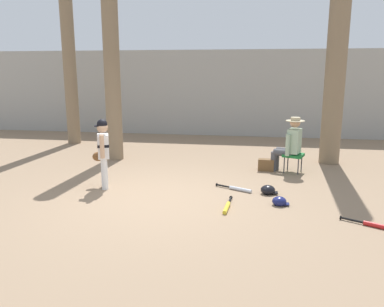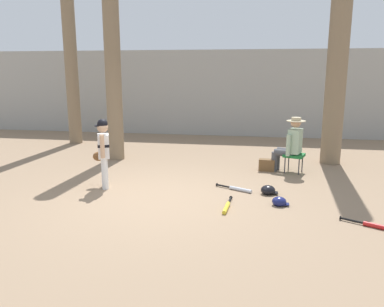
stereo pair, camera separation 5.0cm
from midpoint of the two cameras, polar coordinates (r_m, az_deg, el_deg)
The scene contains 14 objects.
ground_plane at distance 6.72m, azimuth -4.51°, elevation -6.75°, with size 60.00×60.00×0.00m, color #897056.
concrete_back_wall at distance 13.21m, azimuth 2.84°, elevation 8.87°, with size 18.00×0.36×2.82m, color #9E9E99.
tree_near_player at distance 9.62m, azimuth -11.43°, elevation 13.05°, with size 0.52×0.52×5.22m.
tree_behind_spectator at distance 9.61m, azimuth 20.93°, elevation 14.80°, with size 0.62×0.62×6.08m.
young_ballplayer at distance 7.36m, azimuth -12.75°, elevation 0.66°, with size 0.46×0.55×1.31m.
folding_stool at distance 8.63m, azimuth 14.95°, elevation -0.36°, with size 0.51×0.51×0.41m.
seated_spectator at distance 8.59m, azimuth 14.41°, elevation 1.51°, with size 0.68×0.54×1.20m.
handbag_beside_stool at distance 8.68m, azimuth 11.10°, elevation -1.68°, with size 0.34×0.18×0.26m, color brown.
tree_far_left at distance 12.17m, azimuth -17.49°, elevation 16.24°, with size 0.51×0.51×6.79m.
bat_yellow_trainer at distance 6.30m, azimuth 5.37°, elevation -7.79°, with size 0.11×0.76×0.07m.
bat_red_barrel at distance 6.12m, azimuth 25.75°, elevation -9.61°, with size 0.75×0.44×0.07m.
bat_aluminum_silver at distance 7.22m, azimuth 6.94°, elevation -5.19°, with size 0.69×0.39×0.07m.
batting_helmet_black at distance 7.09m, azimuth 11.34°, elevation -5.31°, with size 0.30×0.23×0.18m.
batting_helmet_navy at distance 6.55m, azimuth 12.94°, elevation -6.91°, with size 0.28×0.21×0.16m.
Camera 2 is at (1.61, -6.15, 2.18)m, focal length 36.25 mm.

